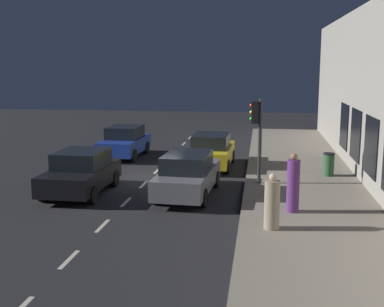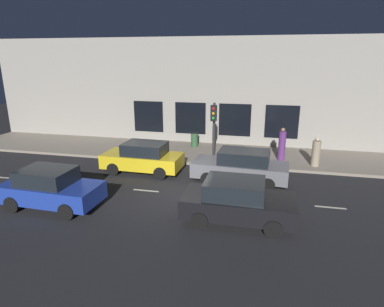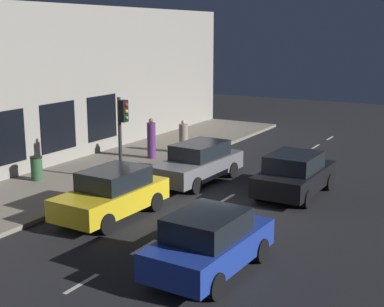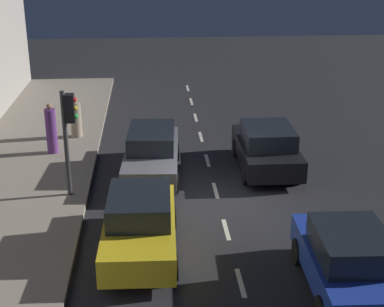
{
  "view_description": "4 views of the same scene",
  "coord_description": "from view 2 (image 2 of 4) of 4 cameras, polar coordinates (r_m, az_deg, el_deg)",
  "views": [
    {
      "loc": [
        4.57,
        -19.81,
        4.7
      ],
      "look_at": [
        1.89,
        -0.63,
        1.23
      ],
      "focal_mm": 46.74,
      "sensor_mm": 36.0,
      "label": 1
    },
    {
      "loc": [
        -12.78,
        -3.41,
        5.75
      ],
      "look_at": [
        0.77,
        -0.35,
        1.65
      ],
      "focal_mm": 30.45,
      "sensor_mm": 36.0,
      "label": 2
    },
    {
      "loc": [
        -8.33,
        15.94,
        5.94
      ],
      "look_at": [
        0.9,
        -0.06,
        1.75
      ],
      "focal_mm": 51.15,
      "sensor_mm": 36.0,
      "label": 3
    },
    {
      "loc": [
        2.01,
        15.58,
        7.66
      ],
      "look_at": [
        0.74,
        -1.2,
        1.21
      ],
      "focal_mm": 53.81,
      "sensor_mm": 36.0,
      "label": 4
    }
  ],
  "objects": [
    {
      "name": "lane_centre_line",
      "position": [
        14.22,
        1.88,
        -7.4
      ],
      "size": [
        0.12,
        27.2,
        0.01
      ],
      "color": "beige",
      "rests_on": "ground"
    },
    {
      "name": "parked_car_1",
      "position": [
        11.95,
        7.96,
        -8.25
      ],
      "size": [
        2.01,
        4.06,
        1.58
      ],
      "rotation": [
        0.0,
        0.0,
        3.13
      ],
      "color": "black",
      "rests_on": "ground"
    },
    {
      "name": "ground_plane",
      "position": [
        14.42,
        -2.05,
        -7.06
      ],
      "size": [
        60.0,
        60.0,
        0.0
      ],
      "primitive_type": "plane",
      "color": "#232326"
    },
    {
      "name": "pedestrian_1",
      "position": [
        18.58,
        20.88,
        0.1
      ],
      "size": [
        0.52,
        0.52,
        1.59
      ],
      "rotation": [
        0.0,
        0.0,
        4.47
      ],
      "color": "gray",
      "rests_on": "sidewalk"
    },
    {
      "name": "building_facade",
      "position": [
        21.96,
        3.78,
        10.58
      ],
      "size": [
        0.65,
        32.0,
        7.06
      ],
      "color": "gray",
      "rests_on": "ground"
    },
    {
      "name": "pedestrian_0",
      "position": [
        19.01,
        15.47,
        1.39
      ],
      "size": [
        0.41,
        0.41,
        1.86
      ],
      "rotation": [
        0.0,
        0.0,
        6.23
      ],
      "color": "#5B2D70",
      "rests_on": "sidewalk"
    },
    {
      "name": "traffic_light",
      "position": [
        17.72,
        3.83,
        5.56
      ],
      "size": [
        0.48,
        0.32,
        3.27
      ],
      "color": "#2D2D30",
      "rests_on": "sidewalk"
    },
    {
      "name": "parked_car_2",
      "position": [
        17.02,
        -8.55,
        -0.7
      ],
      "size": [
        1.96,
        4.11,
        1.58
      ],
      "rotation": [
        0.0,
        0.0,
        -0.03
      ],
      "color": "gold",
      "rests_on": "ground"
    },
    {
      "name": "parked_car_0",
      "position": [
        15.62,
        8.55,
        -2.26
      ],
      "size": [
        2.01,
        4.56,
        1.58
      ],
      "rotation": [
        0.0,
        0.0,
        -0.06
      ],
      "color": "slate",
      "rests_on": "ground"
    },
    {
      "name": "trash_bin",
      "position": [
        21.25,
        0.44,
        2.5
      ],
      "size": [
        0.47,
        0.47,
        0.95
      ],
      "color": "#2D5633",
      "rests_on": "sidewalk"
    },
    {
      "name": "parked_car_3",
      "position": [
        14.12,
        -23.5,
        -5.57
      ],
      "size": [
        1.97,
        3.93,
        1.58
      ],
      "rotation": [
        0.0,
        0.0,
        3.11
      ],
      "color": "#1E389E",
      "rests_on": "ground"
    },
    {
      "name": "sidewalk",
      "position": [
        20.15,
        2.46,
        0.07
      ],
      "size": [
        4.5,
        32.0,
        0.15
      ],
      "color": "gray",
      "rests_on": "ground"
    }
  ]
}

